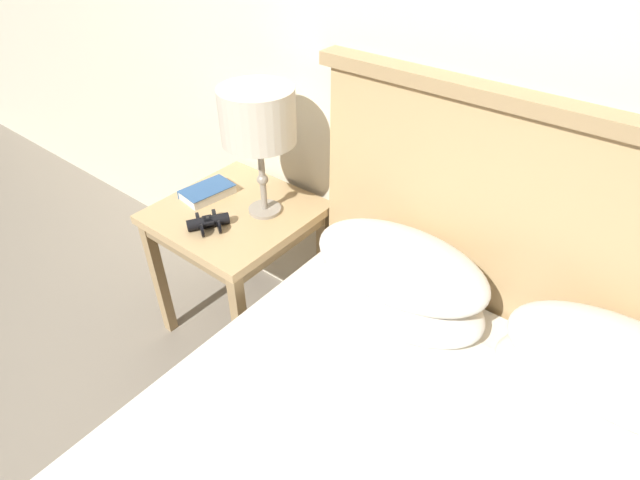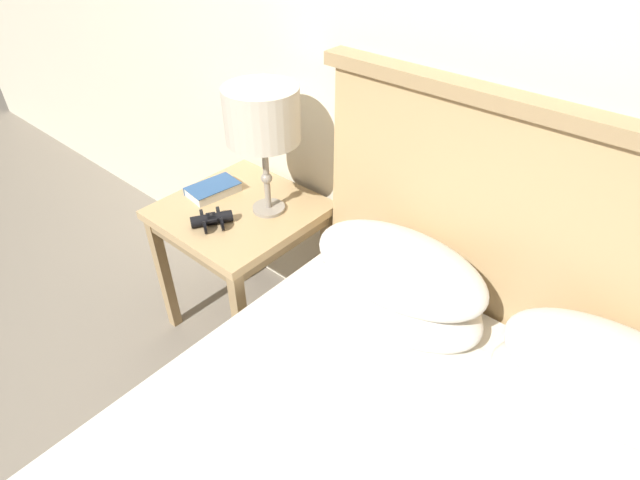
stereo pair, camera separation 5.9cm
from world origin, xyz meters
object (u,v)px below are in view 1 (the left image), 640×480
(table_lamp, at_px, (258,118))
(nightstand, at_px, (237,227))
(book_on_nightstand, at_px, (207,192))
(binoculars_pair, at_px, (208,222))

(table_lamp, bearing_deg, nightstand, -146.40)
(table_lamp, xyz_separation_m, book_on_nightstand, (-0.27, -0.07, -0.37))
(nightstand, distance_m, binoculars_pair, 0.18)
(book_on_nightstand, bearing_deg, binoculars_pair, -40.26)
(table_lamp, xyz_separation_m, binoculars_pair, (-0.09, -0.21, -0.37))
(table_lamp, relative_size, binoculars_pair, 3.15)
(binoculars_pair, bearing_deg, table_lamp, 66.79)
(table_lamp, distance_m, binoculars_pair, 0.44)
(book_on_nightstand, xyz_separation_m, binoculars_pair, (0.17, -0.15, 0.00))
(book_on_nightstand, bearing_deg, nightstand, -0.90)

